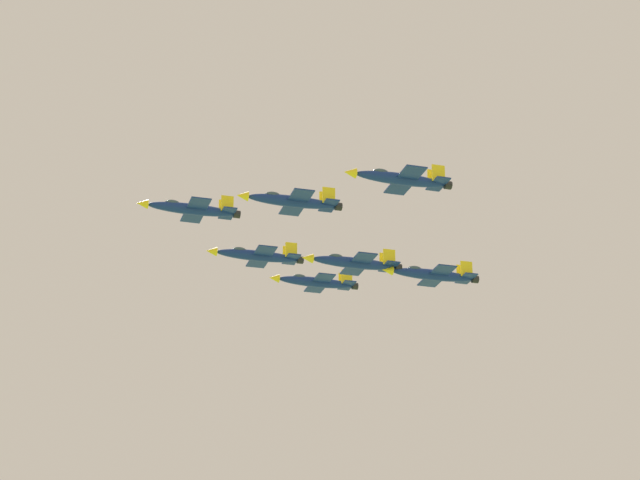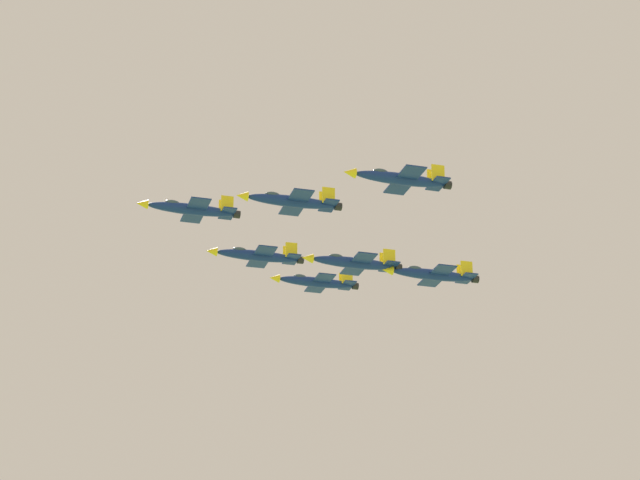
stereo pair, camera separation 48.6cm
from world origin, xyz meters
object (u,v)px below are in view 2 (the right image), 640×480
at_px(jet_right_outer, 316,282).
at_px(jet_lead, 191,209).
at_px(jet_left_outer, 400,179).
at_px(jet_left_wingman, 292,201).
at_px(jet_trailing, 433,274).
at_px(jet_slot_rear, 354,263).
at_px(jet_right_wingman, 257,255).

bearing_deg(jet_right_outer, jet_lead, 40.09).
relative_size(jet_left_outer, jet_right_outer, 1.01).
distance_m(jet_lead, jet_left_wingman, 16.02).
relative_size(jet_lead, jet_trailing, 0.99).
height_order(jet_right_outer, jet_slot_rear, jet_right_outer).
bearing_deg(jet_slot_rear, jet_trailing, 179.63).
xyz_separation_m(jet_left_wingman, jet_left_outer, (10.16, -12.27, 0.31)).
distance_m(jet_left_outer, jet_trailing, 24.43).
bearing_deg(jet_right_outer, jet_left_outer, 89.73).
relative_size(jet_left_outer, jet_slot_rear, 0.99).
bearing_deg(jet_lead, jet_slot_rear, 179.77).
bearing_deg(jet_trailing, jet_right_wingman, -23.27).
bearing_deg(jet_left_outer, jet_right_wingman, -69.34).
xyz_separation_m(jet_left_wingman, jet_trailing, (25.70, 5.95, -4.56)).
relative_size(jet_lead, jet_slot_rear, 0.98).
relative_size(jet_left_outer, jet_trailing, 1.00).
xyz_separation_m(jet_lead, jet_trailing, (35.86, -6.32, -6.25)).
relative_size(jet_lead, jet_left_outer, 0.99).
bearing_deg(jet_slot_rear, jet_right_wingman, -40.73).
xyz_separation_m(jet_lead, jet_right_outer, (27.49, 16.11, -1.36)).
bearing_deg(jet_right_outer, jet_slot_rear, 89.72).
relative_size(jet_left_wingman, jet_right_outer, 1.00).
bearing_deg(jet_right_wingman, jet_left_wingman, 90.43).
bearing_deg(jet_left_wingman, jet_trailing, -156.63).
xyz_separation_m(jet_left_outer, jet_right_outer, (7.17, 40.65, 0.02)).
bearing_deg(jet_lead, jet_left_wingman, 139.41).
bearing_deg(jet_right_wingman, jet_lead, 40.80).
height_order(jet_lead, jet_trailing, jet_lead).
bearing_deg(jet_left_outer, jet_trailing, -121.22).
xyz_separation_m(jet_left_wingman, jet_right_outer, (17.33, 28.38, 0.33)).
xyz_separation_m(jet_left_outer, jet_trailing, (15.54, 18.22, -4.88)).
height_order(jet_slot_rear, jet_trailing, jet_slot_rear).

